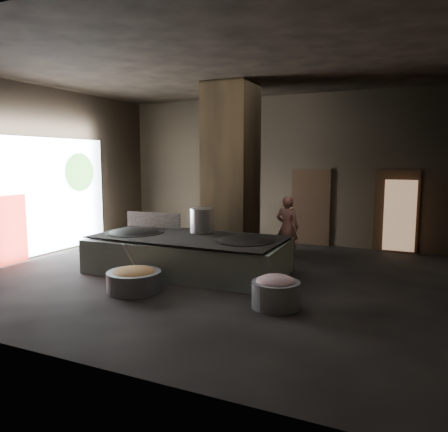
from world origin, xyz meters
The scene contains 27 objects.
floor centered at (0.00, 0.00, -0.05)m, with size 10.00×9.00×0.10m, color black.
ceiling centered at (0.00, 0.00, 4.55)m, with size 10.00×9.00×0.10m, color black.
back_wall centered at (0.00, 4.55, 2.25)m, with size 10.00×0.10×4.50m, color black.
front_wall centered at (0.00, -4.55, 2.25)m, with size 10.00×0.10×4.50m, color black.
left_wall centered at (-5.05, 0.00, 2.25)m, with size 0.10×9.00×4.50m, color black.
pillar centered at (-0.30, 1.90, 2.25)m, with size 1.20×1.20×4.50m, color black.
hearth_platform centered at (-0.54, 0.05, 0.38)m, with size 4.42×2.12×0.77m, color silver.
platform_cap centered at (-0.54, 0.05, 0.82)m, with size 4.33×2.08×0.03m, color black.
wok_left centered at (-1.99, 0.00, 0.75)m, with size 1.39×1.39×0.38m, color black.
wok_left_rim centered at (-1.99, 0.00, 0.82)m, with size 1.42×1.42×0.05m, color black.
wok_right centered at (0.81, 0.10, 0.75)m, with size 1.30×1.30×0.37m, color black.
wok_right_rim centered at (0.81, 0.10, 0.82)m, with size 1.33×1.33×0.05m, color black.
stock_pot centered at (-0.49, 0.60, 1.13)m, with size 0.54×0.54×0.58m, color #9A9DA1.
splash_guard centered at (-1.99, 0.80, 1.03)m, with size 1.54×0.06×0.38m, color black.
cook centered at (1.09, 2.39, 0.81)m, with size 0.59×0.38×1.63m, color #975B4D.
veg_basin centered at (-0.78, -1.68, 0.20)m, with size 1.06×1.06×0.39m, color gray.
veg_fill centered at (-0.78, -1.68, 0.35)m, with size 0.87×0.87×0.27m, color olive.
ladle centered at (-0.93, -1.53, 0.55)m, with size 0.03×0.03×0.84m, color #9A9DA1.
meat_basin centered at (2.05, -1.43, 0.23)m, with size 0.85×0.85×0.47m, color gray.
meat_fill centered at (2.05, -1.43, 0.45)m, with size 0.70×0.70×0.27m, color #A9656F.
doorway_near centered at (1.20, 4.45, 1.10)m, with size 1.18×0.08×2.38m, color black.
doorway_near_glow centered at (1.49, 4.59, 1.05)m, with size 0.76×0.04×1.81m, color #8C6647.
doorway_far centered at (3.60, 4.45, 1.10)m, with size 1.18×0.08×2.38m, color black.
doorway_far_glow centered at (3.71, 4.21, 1.05)m, with size 0.82×0.04×1.95m, color #8C6647.
left_opening centered at (-4.95, 0.20, 1.60)m, with size 0.04×4.20×3.10m, color white.
pavilion_sliver centered at (-4.88, -1.10, 0.85)m, with size 0.05×0.90×1.70m, color maroon.
tree_silhouette centered at (-4.85, 1.30, 2.20)m, with size 0.28×1.10×1.10m, color #194714.
Camera 1 is at (4.34, -8.49, 2.57)m, focal length 35.00 mm.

